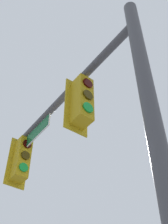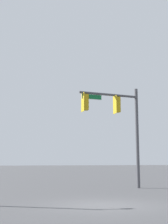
# 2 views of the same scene
# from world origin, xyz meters

# --- Properties ---
(signal_pole_near) EXTENTS (4.53, 0.79, 7.07)m
(signal_pole_near) POSITION_xyz_m (-5.31, -6.77, 4.84)
(signal_pole_near) COLOR #47474C
(signal_pole_near) RESTS_ON ground_plane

